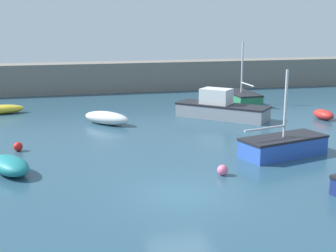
% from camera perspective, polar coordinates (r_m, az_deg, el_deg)
% --- Properties ---
extents(ground_plane, '(120.00, 120.00, 0.20)m').
position_cam_1_polar(ground_plane, '(18.35, 1.57, -8.54)').
color(ground_plane, '#284C60').
extents(harbor_breakwater, '(52.01, 2.72, 2.75)m').
position_cam_1_polar(harbor_breakwater, '(44.75, -7.93, 5.92)').
color(harbor_breakwater, slate).
rests_on(harbor_breakwater, ground_plane).
extents(rowboat_white_midwater, '(2.37, 3.00, 0.78)m').
position_cam_1_polar(rowboat_white_midwater, '(21.56, -18.69, -4.58)').
color(rowboat_white_midwater, teal).
rests_on(rowboat_white_midwater, ground_plane).
extents(rowboat_blue_near, '(3.19, 1.52, 0.64)m').
position_cam_1_polar(rowboat_blue_near, '(35.80, -19.57, 1.93)').
color(rowboat_blue_near, yellow).
rests_on(rowboat_blue_near, ground_plane).
extents(fishing_dinghy_green, '(1.08, 1.93, 0.67)m').
position_cam_1_polar(fishing_dinghy_green, '(33.50, 18.42, 1.34)').
color(fishing_dinghy_green, red).
rests_on(fishing_dinghy_green, ground_plane).
extents(sailboat_twin_hulled, '(4.75, 2.85, 4.27)m').
position_cam_1_polar(sailboat_twin_hulled, '(23.89, 13.86, -2.33)').
color(sailboat_twin_hulled, '#2D56B7').
rests_on(sailboat_twin_hulled, ground_plane).
extents(open_tender_yellow, '(3.26, 3.25, 0.84)m').
position_cam_1_polar(open_tender_yellow, '(30.50, -7.50, 0.99)').
color(open_tender_yellow, white).
rests_on(open_tender_yellow, ground_plane).
extents(cabin_cruiser_white, '(5.98, 5.83, 2.02)m').
position_cam_1_polar(cabin_cruiser_white, '(32.32, 6.47, 2.17)').
color(cabin_cruiser_white, gray).
rests_on(cabin_cruiser_white, ground_plane).
extents(sailboat_short_mast, '(1.91, 4.58, 4.93)m').
position_cam_1_polar(sailboat_short_mast, '(38.13, 8.90, 3.42)').
color(sailboat_short_mast, '#287A4C').
rests_on(sailboat_short_mast, ground_plane).
extents(mooring_buoy_pink, '(0.47, 0.47, 0.47)m').
position_cam_1_polar(mooring_buoy_pink, '(20.46, 6.66, -5.36)').
color(mooring_buoy_pink, '#EA668C').
rests_on(mooring_buoy_pink, ground_plane).
extents(mooring_buoy_red, '(0.47, 0.47, 0.47)m').
position_cam_1_polar(mooring_buoy_red, '(25.24, -17.81, -2.41)').
color(mooring_buoy_red, red).
rests_on(mooring_buoy_red, ground_plane).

